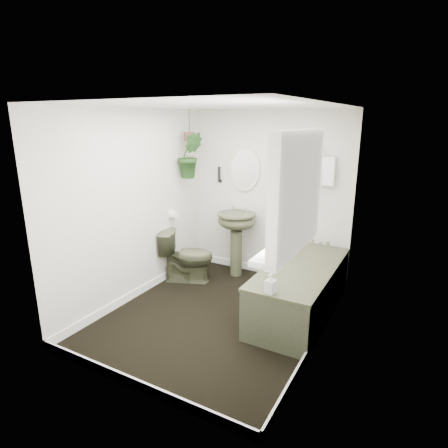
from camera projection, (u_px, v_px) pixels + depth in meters
The scene contains 22 objects.
floor at pixel (218, 316), 4.30m from camera, with size 2.30×2.80×0.02m, color black.
ceiling at pixel (217, 104), 3.67m from camera, with size 2.30×2.80×0.02m, color white.
wall_back at pixel (268, 195), 5.17m from camera, with size 2.30×0.02×2.30m, color silver.
wall_front at pixel (123, 261), 2.80m from camera, with size 2.30×0.02×2.30m, color silver.
wall_left at pixel (134, 206), 4.52m from camera, with size 0.02×2.80×2.30m, color silver.
wall_right at pixel (326, 234), 3.44m from camera, with size 0.02×2.80×2.30m, color silver.
skirting at pixel (218, 311), 4.28m from camera, with size 2.30×2.80×0.10m, color white.
bathtub at pixel (300, 290), 4.27m from camera, with size 0.72×1.72×0.58m, color #3C3F29, non-canonical shape.
bath_screen at pixel (291, 195), 4.56m from camera, with size 0.04×0.72×1.40m, color silver, non-canonical shape.
shower_box at pixel (327, 171), 4.63m from camera, with size 0.20×0.10×0.35m, color white.
oval_mirror at pixel (244, 169), 5.21m from camera, with size 0.46×0.03×0.62m, color beige.
wall_sconce at pixel (219, 174), 5.41m from camera, with size 0.04×0.04×0.22m, color black.
toilet_roll_holder at pixel (173, 215), 5.15m from camera, with size 0.11×0.11×0.11m, color white.
window_recess at pixel (298, 192), 2.75m from camera, with size 0.08×1.00×0.90m, color white.
window_sill at pixel (286, 245), 2.90m from camera, with size 0.18×1.00×0.04m, color white.
window_blinds at pixel (292, 192), 2.77m from camera, with size 0.01×0.86×0.76m, color white.
toilet at pixel (187, 256), 5.13m from camera, with size 0.40×0.70×0.72m, color #3C3F29.
pedestal_sink at pixel (236, 244), 5.29m from camera, with size 0.54×0.46×0.92m, color #3C3F29, non-canonical shape.
sill_plant at pixel (281, 228), 2.89m from camera, with size 0.20×0.17×0.22m, color black.
hanging_plant at pixel (190, 155), 5.09m from camera, with size 0.34×0.27×0.62m, color black.
soap_bottle at pixel (271, 283), 3.52m from camera, with size 0.09×0.09×0.19m, color #342528.
hanging_pot at pixel (190, 137), 5.02m from camera, with size 0.16×0.16×0.12m, color #4E3228.
Camera 1 is at (1.92, -3.34, 2.17)m, focal length 30.00 mm.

